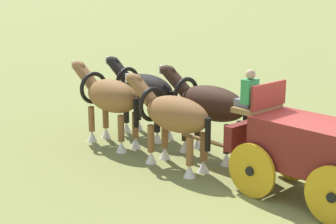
{
  "coord_description": "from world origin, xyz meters",
  "views": [
    {
      "loc": [
        -2.94,
        10.66,
        4.65
      ],
      "look_at": [
        4.16,
        -1.0,
        1.2
      ],
      "focal_mm": 56.78,
      "sensor_mm": 36.0,
      "label": 1
    }
  ],
  "objects": [
    {
      "name": "show_wagon",
      "position": [
        0.14,
        -0.03,
        1.18
      ],
      "size": [
        5.44,
        2.4,
        2.71
      ],
      "color": "maroon",
      "rests_on": "ground"
    },
    {
      "name": "draft_horse_rear_near",
      "position": [
        3.61,
        -0.31,
        1.33
      ],
      "size": [
        2.97,
        1.38,
        2.2
      ],
      "color": "brown",
      "rests_on": "ground"
    },
    {
      "name": "draft_horse_rear_off",
      "position": [
        3.26,
        -1.57,
        1.4
      ],
      "size": [
        3.12,
        1.45,
        2.27
      ],
      "color": "#331E14",
      "rests_on": "ground"
    },
    {
      "name": "ground_plane",
      "position": [
        0.0,
        0.0,
        0.0
      ],
      "size": [
        220.0,
        220.0,
        0.0
      ],
      "primitive_type": "plane",
      "color": "olive"
    },
    {
      "name": "draft_horse_lead_off",
      "position": [
        5.78,
        -2.25,
        1.38
      ],
      "size": [
        3.01,
        1.39,
        2.25
      ],
      "color": "black",
      "rests_on": "ground"
    },
    {
      "name": "draft_horse_lead_near",
      "position": [
        6.12,
        -1.0,
        1.38
      ],
      "size": [
        2.96,
        1.41,
        2.25
      ],
      "color": "brown",
      "rests_on": "ground"
    }
  ]
}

